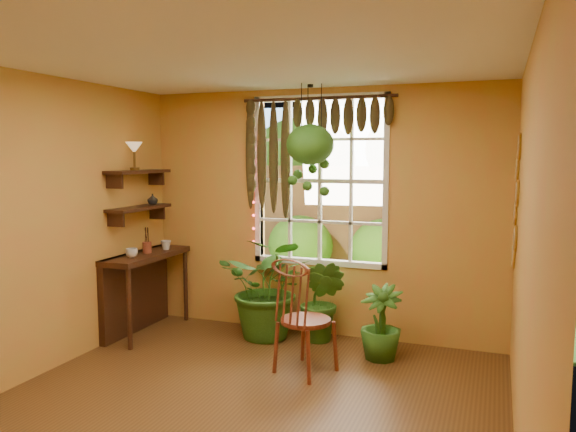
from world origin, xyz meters
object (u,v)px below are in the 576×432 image
Objects in this scene: potted_plant_mid at (322,301)px; windsor_chair at (303,335)px; counter_ledge at (139,283)px; potted_plant_left at (270,287)px; hanging_basket at (310,150)px.

windsor_chair is at bearing -84.20° from potted_plant_mid.
counter_ledge is 1.06× the size of potted_plant_left.
hanging_basket is (-0.22, 0.83, 1.67)m from windsor_chair.
potted_plant_mid is at bearing 22.94° from hanging_basket.
potted_plant_mid is at bearing 7.38° from potted_plant_left.
potted_plant_left is (-0.66, 0.81, 0.21)m from windsor_chair.
potted_plant_mid is 1.59m from hanging_basket.
counter_ledge is 1.35× the size of potted_plant_mid.
potted_plant_left is at bearing 150.40° from windsor_chair.
hanging_basket reaches higher than potted_plant_mid.
counter_ledge is at bearing -172.45° from windsor_chair.
hanging_basket is at bearing 9.33° from counter_ledge.
hanging_basket is (1.91, 0.31, 1.48)m from counter_ledge.
windsor_chair is at bearing -75.30° from hanging_basket.
potted_plant_left is 1.53m from hanging_basket.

